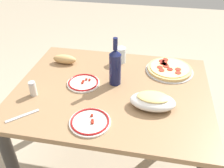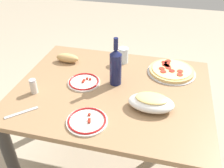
{
  "view_description": "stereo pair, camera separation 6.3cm",
  "coord_description": "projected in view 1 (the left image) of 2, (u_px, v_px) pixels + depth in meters",
  "views": [
    {
      "loc": [
        0.22,
        -1.16,
        1.56
      ],
      "look_at": [
        0.0,
        0.0,
        0.75
      ],
      "focal_mm": 39.49,
      "sensor_mm": 36.0,
      "label": 1
    },
    {
      "loc": [
        0.28,
        -1.14,
        1.56
      ],
      "look_at": [
        0.0,
        0.0,
        0.75
      ],
      "focal_mm": 39.49,
      "sensor_mm": 36.0,
      "label": 2
    }
  ],
  "objects": [
    {
      "name": "ground_plane",
      "position": [
        112.0,
        165.0,
        1.85
      ],
      "size": [
        8.0,
        8.0,
        0.0
      ],
      "primitive_type": "plane",
      "color": "tan",
      "rests_on": "ground"
    },
    {
      "name": "pepperoni_pizza",
      "position": [
        169.0,
        69.0,
        1.6
      ],
      "size": [
        0.31,
        0.31,
        0.03
      ],
      "color": "#B7B7BC",
      "rests_on": "dining_table"
    },
    {
      "name": "dining_table",
      "position": [
        112.0,
        105.0,
        1.52
      ],
      "size": [
        1.13,
        0.9,
        0.72
      ],
      "color": "#93704C",
      "rests_on": "ground"
    },
    {
      "name": "baked_pasta_dish",
      "position": [
        153.0,
        101.0,
        1.29
      ],
      "size": [
        0.24,
        0.15,
        0.08
      ],
      "color": "white",
      "rests_on": "dining_table"
    },
    {
      "name": "bread_loaf",
      "position": [
        65.0,
        59.0,
        1.67
      ],
      "size": [
        0.16,
        0.07,
        0.06
      ],
      "primitive_type": "ellipsoid",
      "color": "tan",
      "rests_on": "dining_table"
    },
    {
      "name": "side_plate_near",
      "position": [
        83.0,
        83.0,
        1.48
      ],
      "size": [
        0.2,
        0.2,
        0.02
      ],
      "color": "white",
      "rests_on": "dining_table"
    },
    {
      "name": "wine_bottle",
      "position": [
        115.0,
        66.0,
        1.42
      ],
      "size": [
        0.07,
        0.07,
        0.29
      ],
      "color": "#141942",
      "rests_on": "dining_table"
    },
    {
      "name": "side_plate_far",
      "position": [
        90.0,
        122.0,
        1.2
      ],
      "size": [
        0.2,
        0.2,
        0.02
      ],
      "color": "white",
      "rests_on": "dining_table"
    },
    {
      "name": "water_glass",
      "position": [
        121.0,
        55.0,
        1.67
      ],
      "size": [
        0.07,
        0.07,
        0.11
      ],
      "primitive_type": "cylinder",
      "color": "silver",
      "rests_on": "dining_table"
    },
    {
      "name": "fork_right",
      "position": [
        22.0,
        116.0,
        1.25
      ],
      "size": [
        0.13,
        0.13,
        0.0
      ],
      "primitive_type": "cube",
      "rotation": [
        0.0,
        0.0,
        3.91
      ],
      "color": "#B7B7BC",
      "rests_on": "dining_table"
    },
    {
      "name": "spice_shaker",
      "position": [
        33.0,
        89.0,
        1.37
      ],
      "size": [
        0.04,
        0.04,
        0.09
      ],
      "color": "silver",
      "rests_on": "dining_table"
    }
  ]
}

